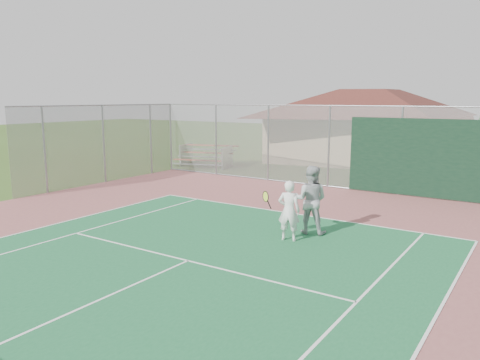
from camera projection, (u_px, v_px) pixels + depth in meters
name	position (u px, v px, depth m)	size (l,w,h in m)	color
back_fence	(403.00, 154.00, 18.28)	(20.08, 0.11, 3.53)	gray
side_fence_left	(104.00, 144.00, 21.19)	(0.08, 9.00, 3.50)	gray
clubhouse	(369.00, 118.00, 28.09)	(12.87, 9.48, 5.14)	tan
bleachers	(206.00, 155.00, 26.64)	(3.59, 2.64, 1.16)	#A03C25
player_white_front	(288.00, 211.00, 12.51)	(1.04, 0.66, 1.64)	white
player_grey_back	(311.00, 200.00, 13.17)	(1.07, 0.91, 1.93)	#A8ABAE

